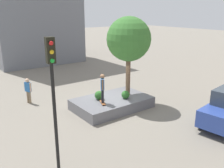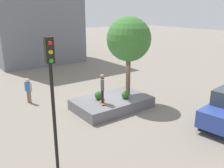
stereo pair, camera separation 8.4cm
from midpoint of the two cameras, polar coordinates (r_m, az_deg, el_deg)
ground_plane at (r=15.29m, az=-1.12°, el=-5.32°), size 120.00×120.00×0.00m
planter_ledge at (r=15.02m, az=-0.16°, el=-4.44°), size 4.52×2.80×0.63m
plaza_tree at (r=14.83m, az=3.71°, el=10.20°), size 2.64×2.64×4.77m
boxwood_shrub at (r=14.68m, az=-3.17°, el=-2.59°), size 0.52×0.52×0.52m
hedge_clump at (r=14.82m, az=2.96°, el=-2.47°), size 0.48×0.48×0.48m
skateboard at (r=14.11m, az=-2.34°, el=-4.28°), size 0.50×0.82×0.07m
skateboarder at (r=13.79m, az=-2.39°, el=-0.52°), size 0.39×0.49×1.65m
traffic_light_corner at (r=8.51m, az=-13.73°, el=-0.25°), size 0.30×0.35×4.92m
pedestrian_crossing at (r=16.52m, az=-18.88°, el=-1.08°), size 0.34×0.52×1.63m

